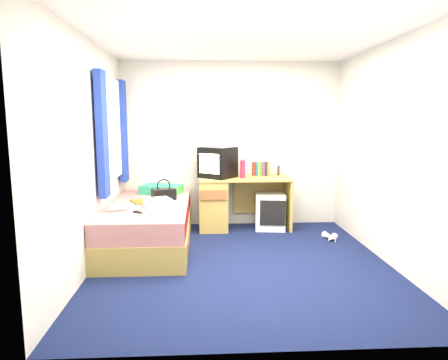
{
  "coord_description": "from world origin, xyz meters",
  "views": [
    {
      "loc": [
        -0.43,
        -4.19,
        1.57
      ],
      "look_at": [
        -0.16,
        0.7,
        0.82
      ],
      "focal_mm": 32.0,
      "sensor_mm": 36.0,
      "label": 1
    }
  ],
  "objects": [
    {
      "name": "book_row",
      "position": [
        0.43,
        1.6,
        0.85
      ],
      "size": [
        0.24,
        0.13,
        0.2
      ],
      "color": "maroon",
      "rests_on": "desk"
    },
    {
      "name": "window_assembly",
      "position": [
        -1.55,
        0.9,
        1.42
      ],
      "size": [
        0.11,
        1.42,
        1.4
      ],
      "color": "silver",
      "rests_on": "room_shell"
    },
    {
      "name": "bed",
      "position": [
        -1.1,
        0.68,
        0.27
      ],
      "size": [
        1.01,
        2.0,
        0.54
      ],
      "color": "tan",
      "rests_on": "ground"
    },
    {
      "name": "room_shell",
      "position": [
        0.0,
        0.0,
        1.45
      ],
      "size": [
        3.4,
        3.4,
        3.4
      ],
      "color": "white",
      "rests_on": "ground"
    },
    {
      "name": "remote_control",
      "position": [
        -1.14,
        0.16,
        0.55
      ],
      "size": [
        0.13,
        0.16,
        0.02
      ],
      "primitive_type": "cube",
      "rotation": [
        0.0,
        0.0,
        0.58
      ],
      "color": "black",
      "rests_on": "bed"
    },
    {
      "name": "pillow",
      "position": [
        -1.0,
        1.36,
        0.6
      ],
      "size": [
        0.62,
        0.49,
        0.12
      ],
      "primitive_type": "cube",
      "rotation": [
        0.0,
        0.0,
        -0.3
      ],
      "color": "teal",
      "rests_on": "bed"
    },
    {
      "name": "pink_water_bottle",
      "position": [
        0.14,
        1.35,
        0.87
      ],
      "size": [
        0.09,
        0.09,
        0.24
      ],
      "primitive_type": "cylinder",
      "rotation": [
        0.0,
        0.0,
        -0.26
      ],
      "color": "red",
      "rests_on": "desk"
    },
    {
      "name": "colour_swatch_fan",
      "position": [
        -1.06,
        0.08,
        0.55
      ],
      "size": [
        0.22,
        0.06,
        0.01
      ],
      "primitive_type": "cube",
      "rotation": [
        0.0,
        0.0,
        -0.02
      ],
      "color": "gold",
      "rests_on": "bed"
    },
    {
      "name": "magazine",
      "position": [
        -1.2,
        0.78,
        0.55
      ],
      "size": [
        0.31,
        0.34,
        0.01
      ],
      "primitive_type": "cube",
      "rotation": [
        0.0,
        0.0,
        0.47
      ],
      "color": "gold",
      "rests_on": "bed"
    },
    {
      "name": "crt_tv",
      "position": [
        -0.21,
        1.44,
        0.97
      ],
      "size": [
        0.59,
        0.58,
        0.43
      ],
      "rotation": [
        0.0,
        0.0,
        -0.66
      ],
      "color": "black",
      "rests_on": "desk"
    },
    {
      "name": "towel",
      "position": [
        -0.96,
        0.5,
        0.59
      ],
      "size": [
        0.37,
        0.34,
        0.1
      ],
      "primitive_type": "cube",
      "rotation": [
        0.0,
        0.0,
        0.41
      ],
      "color": "white",
      "rests_on": "bed"
    },
    {
      "name": "aerosol_can",
      "position": [
        0.01,
        1.5,
        0.85
      ],
      "size": [
        0.05,
        0.05,
        0.19
      ],
      "primitive_type": "cylinder",
      "rotation": [
        0.0,
        0.0,
        0.02
      ],
      "color": "white",
      "rests_on": "desk"
    },
    {
      "name": "water_bottle",
      "position": [
        -1.38,
        0.31,
        0.58
      ],
      "size": [
        0.21,
        0.16,
        0.07
      ],
      "primitive_type": "cylinder",
      "rotation": [
        0.0,
        1.57,
        0.49
      ],
      "color": "silver",
      "rests_on": "bed"
    },
    {
      "name": "desk",
      "position": [
        -0.1,
        1.44,
        0.41
      ],
      "size": [
        1.3,
        0.55,
        0.75
      ],
      "color": "tan",
      "rests_on": "ground"
    },
    {
      "name": "ground",
      "position": [
        0.0,
        0.0,
        0.0
      ],
      "size": [
        3.4,
        3.4,
        0.0
      ],
      "primitive_type": "plane",
      "color": "#0C1438",
      "rests_on": "ground"
    },
    {
      "name": "white_heels",
      "position": [
        1.25,
        0.78,
        0.04
      ],
      "size": [
        0.21,
        0.3,
        0.09
      ],
      "color": "white",
      "rests_on": "ground"
    },
    {
      "name": "handbag",
      "position": [
        -0.92,
        0.9,
        0.62
      ],
      "size": [
        0.33,
        0.27,
        0.27
      ],
      "rotation": [
        0.0,
        0.0,
        0.43
      ],
      "color": "black",
      "rests_on": "bed"
    },
    {
      "name": "storage_cube",
      "position": [
        0.55,
        1.4,
        0.26
      ],
      "size": [
        0.47,
        0.47,
        0.52
      ],
      "primitive_type": "cube",
      "rotation": [
        0.0,
        0.0,
        -0.13
      ],
      "color": "white",
      "rests_on": "ground"
    },
    {
      "name": "vcr",
      "position": [
        -0.2,
        1.44,
        1.22
      ],
      "size": [
        0.47,
        0.45,
        0.07
      ],
      "primitive_type": "cube",
      "rotation": [
        0.0,
        0.0,
        -0.65
      ],
      "color": "silver",
      "rests_on": "crt_tv"
    },
    {
      "name": "picture_frame",
      "position": [
        0.7,
        1.63,
        0.82
      ],
      "size": [
        0.05,
        0.12,
        0.14
      ],
      "primitive_type": "cube",
      "rotation": [
        0.0,
        0.0,
        -0.29
      ],
      "color": "#311F10",
      "rests_on": "desk"
    }
  ]
}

